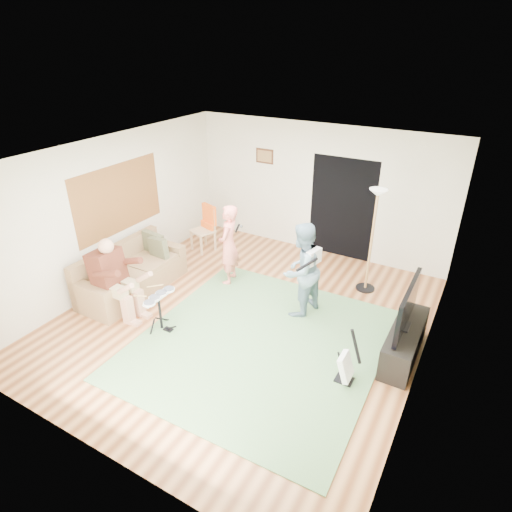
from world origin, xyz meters
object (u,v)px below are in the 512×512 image
at_px(guitar_spare, 346,367).
at_px(tv_cabinet, 404,342).
at_px(singer, 229,245).
at_px(sofa, 129,276).
at_px(torchiere_lamp, 374,223).
at_px(drum_kit, 160,314).
at_px(television, 408,306).
at_px(dining_chair, 204,234).
at_px(guitarist, 301,270).

bearing_deg(guitar_spare, tv_cabinet, 58.97).
bearing_deg(tv_cabinet, singer, 170.46).
xyz_separation_m(sofa, torchiere_lamp, (3.77, 2.15, 1.04)).
xyz_separation_m(sofa, singer, (1.43, 1.15, 0.49)).
bearing_deg(drum_kit, sofa, 153.29).
xyz_separation_m(sofa, television, (4.74, 0.58, 0.57)).
distance_m(torchiere_lamp, dining_chair, 3.69).
bearing_deg(singer, television, 65.38).
bearing_deg(television, torchiere_lamp, 121.83).
xyz_separation_m(torchiere_lamp, dining_chair, (-3.56, -0.11, -0.96)).
bearing_deg(tv_cabinet, torchiere_lamp, 123.14).
xyz_separation_m(guitar_spare, torchiere_lamp, (-0.47, 2.49, 1.07)).
xyz_separation_m(guitar_spare, television, (0.50, 0.92, 0.60)).
height_order(drum_kit, singer, singer).
distance_m(sofa, guitarist, 3.18).
bearing_deg(television, dining_chair, 162.25).
bearing_deg(drum_kit, singer, 85.69).
bearing_deg(dining_chair, singer, -17.34).
relative_size(sofa, television, 1.71).
bearing_deg(drum_kit, tv_cabinet, 19.43).
bearing_deg(torchiere_lamp, tv_cabinet, -56.86).
distance_m(drum_kit, dining_chair, 2.89).
relative_size(guitarist, tv_cabinet, 1.15).
height_order(sofa, singer, singer).
relative_size(sofa, drum_kit, 3.16).
distance_m(sofa, singer, 1.90).
bearing_deg(sofa, dining_chair, 84.01).
bearing_deg(dining_chair, drum_kit, -49.40).
xyz_separation_m(guitarist, tv_cabinet, (1.78, -0.28, -0.56)).
distance_m(guitar_spare, dining_chair, 4.67).
height_order(guitarist, tv_cabinet, guitarist).
height_order(drum_kit, dining_chair, dining_chair).
distance_m(sofa, tv_cabinet, 4.83).
distance_m(sofa, dining_chair, 2.05).
relative_size(singer, torchiere_lamp, 0.79).
xyz_separation_m(torchiere_lamp, television, (0.97, -1.56, -0.47)).
xyz_separation_m(drum_kit, television, (3.45, 1.23, 0.57)).
bearing_deg(singer, guitar_spare, 47.17).
distance_m(sofa, torchiere_lamp, 4.46).
bearing_deg(drum_kit, torchiere_lamp, 48.46).
relative_size(drum_kit, tv_cabinet, 0.47).
distance_m(dining_chair, tv_cabinet, 4.80).
bearing_deg(sofa, guitar_spare, -4.55).
bearing_deg(tv_cabinet, guitar_spare, -121.03).
relative_size(torchiere_lamp, television, 1.60).
bearing_deg(singer, drum_kit, -19.25).
relative_size(guitar_spare, tv_cabinet, 0.63).
height_order(torchiere_lamp, tv_cabinet, torchiere_lamp).
height_order(drum_kit, torchiere_lamp, torchiere_lamp).
bearing_deg(singer, sofa, -66.09).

